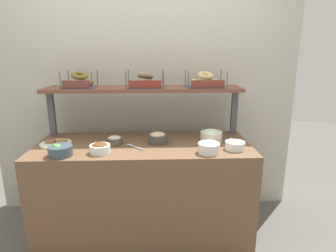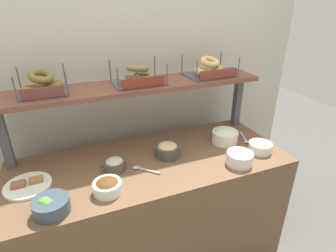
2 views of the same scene
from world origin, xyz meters
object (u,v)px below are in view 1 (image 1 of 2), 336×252
object	(u,v)px
bowl_hummus	(158,138)
bowl_cream_cheese	(209,147)
bagel_basket_poppy	(145,82)
serving_plate_white	(56,143)
bagel_basket_cinnamon_raisin	(80,82)
bowl_chocolate_spread	(100,148)
bowl_veggie_mix	(60,150)
serving_spoon_near_plate	(132,146)
bowl_tuna_salad	(115,140)
bowl_scallion_spread	(211,135)
bagel_basket_plain	(205,81)
bowl_lox_spread	(235,144)
serving_spoon_by_edge	(230,142)

from	to	relation	value
bowl_hummus	bowl_cream_cheese	bearing A→B (deg)	-33.76
bowl_cream_cheese	bagel_basket_poppy	distance (m)	0.82
serving_plate_white	bagel_basket_cinnamon_raisin	bearing A→B (deg)	60.20
bowl_chocolate_spread	bagel_basket_poppy	world-z (taller)	bagel_basket_poppy
bowl_chocolate_spread	bowl_veggie_mix	world-z (taller)	bowl_veggie_mix
bowl_hummus	bagel_basket_poppy	size ratio (longest dim) A/B	0.50
bowl_cream_cheese	serving_spoon_near_plate	size ratio (longest dim) A/B	1.16
bowl_veggie_mix	bagel_basket_poppy	size ratio (longest dim) A/B	0.54
bowl_veggie_mix	serving_spoon_near_plate	xyz separation A→B (m)	(0.51, 0.17, -0.03)
bowl_hummus	bowl_tuna_salad	bearing A→B (deg)	-176.86
bowl_scallion_spread	bowl_tuna_salad	xyz separation A→B (m)	(-0.80, -0.04, -0.02)
serving_spoon_near_plate	bagel_basket_plain	size ratio (longest dim) A/B	0.42
bowl_chocolate_spread	bowl_tuna_salad	bearing A→B (deg)	68.18
bowl_chocolate_spread	serving_spoon_near_plate	xyz separation A→B (m)	(0.23, 0.13, -0.03)
bowl_lox_spread	serving_spoon_by_edge	xyz separation A→B (m)	(0.01, 0.17, -0.03)
bowl_veggie_mix	bagel_basket_cinnamon_raisin	world-z (taller)	bagel_basket_cinnamon_raisin
bowl_scallion_spread	bagel_basket_plain	world-z (taller)	bagel_basket_plain
bowl_tuna_salad	bowl_veggie_mix	size ratio (longest dim) A/B	0.78
bowl_chocolate_spread	serving_spoon_by_edge	xyz separation A→B (m)	(1.03, 0.20, -0.03)
bowl_lox_spread	serving_spoon_near_plate	xyz separation A→B (m)	(-0.80, 0.09, -0.03)
bowl_lox_spread	serving_plate_white	distance (m)	1.43
bowl_veggie_mix	serving_spoon_near_plate	world-z (taller)	bowl_veggie_mix
bagel_basket_cinnamon_raisin	bagel_basket_plain	world-z (taller)	bagel_basket_cinnamon_raisin
bowl_veggie_mix	serving_spoon_by_edge	bearing A→B (deg)	10.88
serving_spoon_by_edge	serving_plate_white	bearing A→B (deg)	179.79
bowl_hummus	serving_plate_white	size ratio (longest dim) A/B	0.65
bowl_lox_spread	serving_plate_white	bearing A→B (deg)	173.06
bowl_scallion_spread	serving_spoon_by_edge	bearing A→B (deg)	-12.43
bowl_scallion_spread	bowl_veggie_mix	xyz separation A→B (m)	(-1.16, -0.29, -0.01)
bowl_hummus	bagel_basket_poppy	distance (m)	0.51
bowl_cream_cheese	bowl_hummus	bearing A→B (deg)	146.24
bowl_hummus	serving_spoon_near_plate	distance (m)	0.22
serving_spoon_by_edge	bagel_basket_poppy	bearing A→B (deg)	159.61
bowl_chocolate_spread	bowl_lox_spread	world-z (taller)	same
bowl_veggie_mix	serving_plate_white	xyz separation A→B (m)	(-0.12, 0.26, -0.03)
bowl_scallion_spread	serving_plate_white	size ratio (longest dim) A/B	0.74
serving_plate_white	serving_spoon_near_plate	size ratio (longest dim) A/B	1.77
bowl_cream_cheese	bowl_veggie_mix	xyz separation A→B (m)	(-1.09, -0.01, -0.01)
bowl_scallion_spread	bagel_basket_poppy	distance (m)	0.73
bowl_veggie_mix	bagel_basket_poppy	world-z (taller)	bagel_basket_poppy
serving_spoon_by_edge	bagel_basket_cinnamon_raisin	bearing A→B (deg)	167.60
serving_plate_white	bagel_basket_plain	xyz separation A→B (m)	(1.25, 0.25, 0.47)
bowl_chocolate_spread	bagel_basket_cinnamon_raisin	size ratio (longest dim) A/B	0.55
serving_plate_white	serving_spoon_near_plate	xyz separation A→B (m)	(0.63, -0.08, -0.00)
serving_spoon_by_edge	bagel_basket_poppy	world-z (taller)	bagel_basket_poppy
bowl_cream_cheese	bowl_lox_spread	distance (m)	0.23
bowl_cream_cheese	bowl_scallion_spread	xyz separation A→B (m)	(0.07, 0.27, 0.00)
bowl_hummus	bagel_basket_poppy	world-z (taller)	bagel_basket_poppy
bowl_hummus	serving_plate_white	distance (m)	0.83
bowl_chocolate_spread	bowl_tuna_salad	distance (m)	0.21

